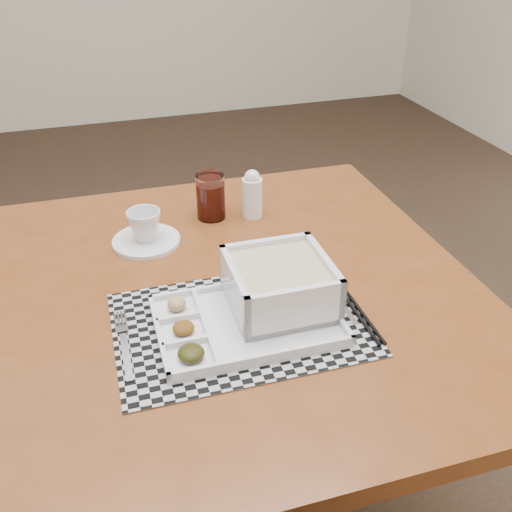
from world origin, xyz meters
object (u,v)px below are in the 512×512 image
Objects in this scene: cup at (145,225)px; dining_table at (226,317)px; juice_glass at (211,198)px; creamer_bottle at (252,194)px; serving_tray at (270,295)px.

dining_table is at bearing -56.60° from cup.
cup reaches higher than dining_table.
creamer_bottle reaches higher than juice_glass.
cup is (-0.18, 0.32, 0.00)m from serving_tray.
juice_glass reaches higher than dining_table.
juice_glass is at bearing 91.84° from serving_tray.
dining_table is 0.33m from creamer_bottle.
dining_table is 0.32m from juice_glass.
juice_glass is (-0.01, 0.40, 0.01)m from serving_tray.
serving_tray is at bearing -102.34° from creamer_bottle.
dining_table is 9.29× the size of juice_glass.
dining_table is at bearing -98.64° from juice_glass.
serving_tray is at bearing -88.16° from juice_glass.
juice_glass is at bearing 81.36° from dining_table.
cup is at bearing 119.08° from serving_tray.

